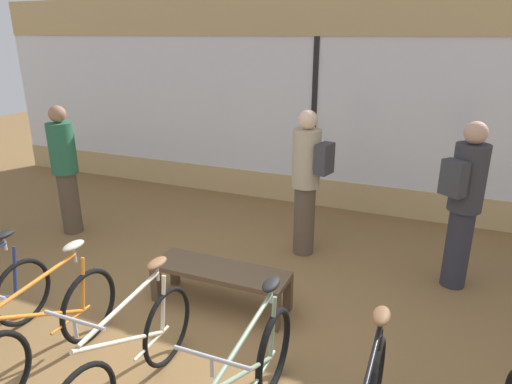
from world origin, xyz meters
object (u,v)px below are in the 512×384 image
(bicycle_center, at_px, (131,358))
(display_bench, at_px, (220,275))
(bicycle_center_left, at_px, (47,332))
(customer_by_window, at_px, (307,179))
(customer_mid_floor, at_px, (464,201))
(customer_near_rack, at_px, (65,168))

(bicycle_center, height_order, display_bench, bicycle_center)
(bicycle_center_left, xyz_separation_m, customer_by_window, (1.28, 2.88, 0.60))
(bicycle_center_left, height_order, customer_mid_floor, customer_mid_floor)
(display_bench, xyz_separation_m, customer_mid_floor, (2.18, 1.33, 0.64))
(bicycle_center_left, relative_size, display_bench, 1.18)
(customer_near_rack, distance_m, customer_mid_floor, 4.95)
(customer_by_window, bearing_deg, customer_mid_floor, -4.44)
(customer_mid_floor, bearing_deg, customer_by_window, 175.56)
(customer_near_rack, distance_m, customer_by_window, 3.25)
(customer_by_window, bearing_deg, display_bench, -106.71)
(bicycle_center_left, height_order, customer_by_window, customer_by_window)
(customer_near_rack, relative_size, customer_by_window, 0.97)
(bicycle_center, relative_size, customer_mid_floor, 0.92)
(bicycle_center, bearing_deg, customer_by_window, 80.81)
(bicycle_center_left, bearing_deg, customer_mid_floor, 42.33)
(bicycle_center_left, height_order, display_bench, bicycle_center_left)
(bicycle_center_left, xyz_separation_m, customer_mid_floor, (3.01, 2.74, 0.61))
(bicycle_center_left, relative_size, bicycle_center, 0.99)
(bicycle_center, bearing_deg, bicycle_center_left, -179.45)
(customer_near_rack, height_order, customer_by_window, customer_by_window)
(bicycle_center_left, bearing_deg, bicycle_center, 0.55)
(bicycle_center_left, bearing_deg, display_bench, 59.33)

